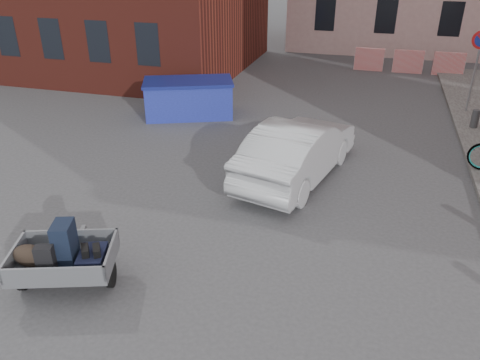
% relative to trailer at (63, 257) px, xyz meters
% --- Properties ---
extents(ground, '(120.00, 120.00, 0.00)m').
position_rel_trailer_xyz_m(ground, '(1.59, 2.16, -0.61)').
color(ground, '#38383A').
rests_on(ground, ground).
extents(no_parking_sign, '(0.60, 0.09, 2.65)m').
position_rel_trailer_xyz_m(no_parking_sign, '(7.59, 11.65, 1.41)').
color(no_parking_sign, gray).
rests_on(no_parking_sign, sidewalk).
extents(barriers, '(4.70, 0.18, 1.00)m').
position_rel_trailer_xyz_m(barriers, '(5.79, 17.16, -0.11)').
color(barriers, red).
rests_on(barriers, ground).
extents(trailer, '(1.87, 1.98, 1.20)m').
position_rel_trailer_xyz_m(trailer, '(0.00, 0.00, 0.00)').
color(trailer, black).
rests_on(trailer, ground).
extents(dumpster, '(3.24, 2.49, 1.21)m').
position_rel_trailer_xyz_m(dumpster, '(-1.37, 8.83, 0.00)').
color(dumpster, '#222FA4').
rests_on(dumpster, ground).
extents(silver_car, '(2.48, 4.62, 1.45)m').
position_rel_trailer_xyz_m(silver_car, '(2.93, 5.22, 0.12)').
color(silver_car, '#A8ABB0').
rests_on(silver_car, ground).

